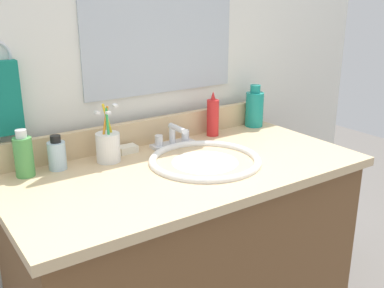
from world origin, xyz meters
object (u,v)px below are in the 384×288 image
(hand_towel, at_px, (1,99))
(cup_white_ceramic, at_px, (108,146))
(bottle_toner_green, at_px, (24,156))
(bottle_spray_red, at_px, (213,117))
(soap_bar, at_px, (127,149))
(bottle_mouthwash_teal, at_px, (254,108))
(faucet, at_px, (173,139))
(bottle_gel_clear, at_px, (57,154))

(hand_towel, xyz_separation_m, cup_white_ceramic, (0.28, -0.11, -0.17))
(bottle_toner_green, distance_m, bottle_spray_red, 0.70)
(cup_white_ceramic, relative_size, soap_bar, 3.00)
(soap_bar, bearing_deg, hand_towel, 169.29)
(bottle_mouthwash_teal, bearing_deg, bottle_spray_red, -177.95)
(bottle_spray_red, bearing_deg, bottle_mouthwash_teal, 2.05)
(hand_towel, relative_size, bottle_toner_green, 1.54)
(hand_towel, xyz_separation_m, bottle_spray_red, (0.72, -0.07, -0.15))
(bottle_toner_green, distance_m, cup_white_ceramic, 0.26)
(faucet, bearing_deg, cup_white_ceramic, -177.32)
(faucet, bearing_deg, bottle_spray_red, 7.29)
(bottle_spray_red, bearing_deg, hand_towel, 174.08)
(soap_bar, bearing_deg, bottle_gel_clear, -176.22)
(bottle_gel_clear, relative_size, cup_white_ceramic, 0.56)
(soap_bar, bearing_deg, bottle_mouthwash_teal, 0.20)
(hand_towel, distance_m, bottle_mouthwash_teal, 0.95)
(faucet, distance_m, bottle_spray_red, 0.20)
(hand_towel, relative_size, bottle_spray_red, 1.29)
(bottle_gel_clear, bearing_deg, soap_bar, 3.78)
(faucet, relative_size, soap_bar, 2.50)
(bottle_gel_clear, height_order, bottle_mouthwash_teal, bottle_mouthwash_teal)
(cup_white_ceramic, distance_m, soap_bar, 0.10)
(bottle_toner_green, height_order, bottle_mouthwash_teal, bottle_mouthwash_teal)
(hand_towel, distance_m, bottle_gel_clear, 0.23)
(hand_towel, height_order, cup_white_ceramic, hand_towel)
(cup_white_ceramic, bearing_deg, bottle_spray_red, 4.68)
(faucet, xyz_separation_m, bottle_mouthwash_teal, (0.41, 0.03, 0.05))
(bottle_toner_green, bearing_deg, faucet, -1.51)
(cup_white_ceramic, bearing_deg, bottle_mouthwash_teal, 3.82)
(bottle_spray_red, distance_m, bottle_gel_clear, 0.60)
(bottle_spray_red, distance_m, soap_bar, 0.36)
(bottle_toner_green, xyz_separation_m, soap_bar, (0.34, 0.02, -0.05))
(bottle_gel_clear, relative_size, bottle_mouthwash_teal, 0.64)
(faucet, xyz_separation_m, bottle_spray_red, (0.19, 0.02, 0.04))
(bottle_mouthwash_teal, height_order, cup_white_ceramic, cup_white_ceramic)
(bottle_toner_green, xyz_separation_m, bottle_mouthwash_teal, (0.91, 0.02, 0.01))
(bottle_toner_green, bearing_deg, bottle_mouthwash_teal, 1.18)
(bottle_gel_clear, distance_m, bottle_mouthwash_teal, 0.82)
(faucet, distance_m, soap_bar, 0.17)
(bottle_toner_green, xyz_separation_m, cup_white_ceramic, (0.26, -0.03, -0.01))
(bottle_toner_green, bearing_deg, soap_bar, 2.82)
(soap_bar, bearing_deg, bottle_spray_red, -0.92)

